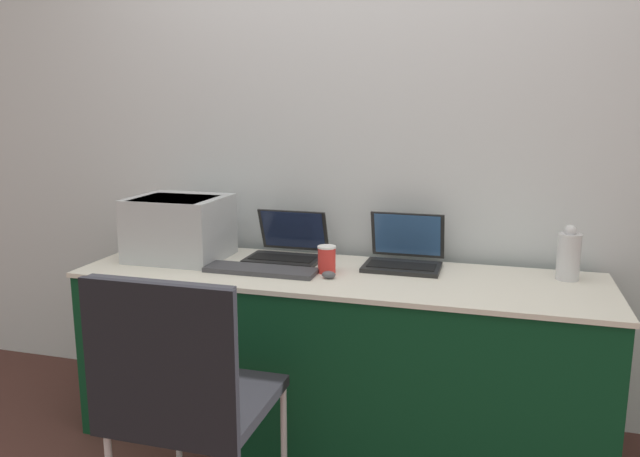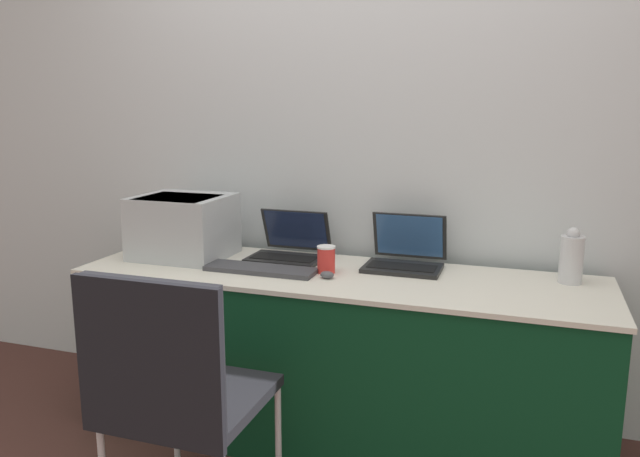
{
  "view_description": "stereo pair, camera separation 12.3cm",
  "coord_description": "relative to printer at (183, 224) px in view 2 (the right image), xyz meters",
  "views": [
    {
      "loc": [
        0.63,
        -2.13,
        1.44
      ],
      "look_at": [
        -0.08,
        0.33,
        0.92
      ],
      "focal_mm": 35.0,
      "sensor_mm": 36.0,
      "label": 1
    },
    {
      "loc": [
        0.75,
        -2.1,
        1.44
      ],
      "look_at": [
        -0.08,
        0.33,
        0.92
      ],
      "focal_mm": 35.0,
      "sensor_mm": 36.0,
      "label": 2
    }
  ],
  "objects": [
    {
      "name": "external_keyboard",
      "position": [
        0.44,
        -0.13,
        -0.14
      ],
      "size": [
        0.48,
        0.14,
        0.02
      ],
      "color": "#3D3D42",
      "rests_on": "table"
    },
    {
      "name": "chair",
      "position": [
        0.44,
        -0.84,
        -0.33
      ],
      "size": [
        0.5,
        0.5,
        0.93
      ],
      "color": "black",
      "rests_on": "ground_plane"
    },
    {
      "name": "laptop_right",
      "position": [
        1.01,
        0.14,
        -0.1
      ],
      "size": [
        0.32,
        0.29,
        0.22
      ],
      "color": "black",
      "rests_on": "table"
    },
    {
      "name": "coffee_cup",
      "position": [
        0.71,
        -0.05,
        -0.1
      ],
      "size": [
        0.08,
        0.08,
        0.11
      ],
      "color": "red",
      "rests_on": "table"
    },
    {
      "name": "wall_back",
      "position": [
        0.76,
        0.36,
        0.41
      ],
      "size": [
        8.0,
        0.05,
        2.6
      ],
      "color": "silver",
      "rests_on": "ground_plane"
    },
    {
      "name": "table",
      "position": [
        0.76,
        -0.05,
        -0.52
      ],
      "size": [
        2.19,
        0.63,
        0.74
      ],
      "color": "#0C381E",
      "rests_on": "ground_plane"
    },
    {
      "name": "metal_pitcher",
      "position": [
        1.67,
        0.12,
        -0.05
      ],
      "size": [
        0.09,
        0.09,
        0.22
      ],
      "color": "silver",
      "rests_on": "table"
    },
    {
      "name": "mouse",
      "position": [
        0.74,
        -0.14,
        -0.14
      ],
      "size": [
        0.06,
        0.04,
        0.03
      ],
      "color": "#4C4C51",
      "rests_on": "table"
    },
    {
      "name": "laptop_left",
      "position": [
        0.47,
        0.12,
        -0.1
      ],
      "size": [
        0.33,
        0.3,
        0.21
      ],
      "color": "black",
      "rests_on": "table"
    },
    {
      "name": "printer",
      "position": [
        0.0,
        0.0,
        0.0
      ],
      "size": [
        0.41,
        0.36,
        0.28
      ],
      "color": "#B2B7BC",
      "rests_on": "table"
    }
  ]
}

